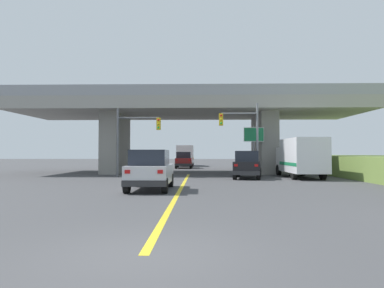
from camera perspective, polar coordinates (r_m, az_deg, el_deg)
The scene contains 11 objects.
ground at distance 33.08m, azimuth -0.40°, elevation -4.73°, with size 160.00×160.00×0.00m, color #424244.
overpass_bridge at distance 33.21m, azimuth -0.40°, elevation 4.47°, with size 31.73×10.15×7.47m.
lane_divider_stripe at distance 18.44m, azimuth -1.83°, elevation -7.27°, with size 0.20×24.05×0.01m, color yellow.
suv_lead at distance 17.66m, azimuth -6.83°, elevation -4.24°, with size 2.01×4.34×2.02m.
suv_crossing at distance 25.99m, azimuth 9.11°, elevation -3.36°, with size 2.61×4.54×2.02m.
box_truck at distance 27.61m, azimuth 17.29°, elevation -2.05°, with size 2.33×7.02×2.94m.
sedan_oncoming at distance 43.19m, azimuth -1.33°, elevation -2.64°, with size 2.02×4.54×2.02m.
traffic_signal_nearside at distance 27.59m, azimuth 8.60°, elevation 2.17°, with size 3.09×0.36×5.79m.
traffic_signal_farside at distance 27.79m, azimuth -9.68°, elevation 1.73°, with size 3.48×0.36×5.39m.
highway_sign at distance 29.98m, azimuth 10.10°, elevation 0.87°, with size 1.72×0.17×4.21m.
semi_truck_distant at distance 50.59m, azimuth -1.07°, elevation -1.85°, with size 2.33×7.02×2.94m.
Camera 1 is at (1.03, -6.30, 1.85)m, focal length 32.56 mm.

